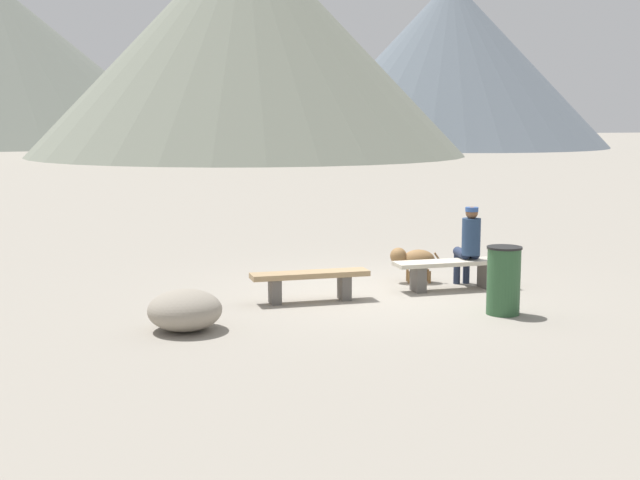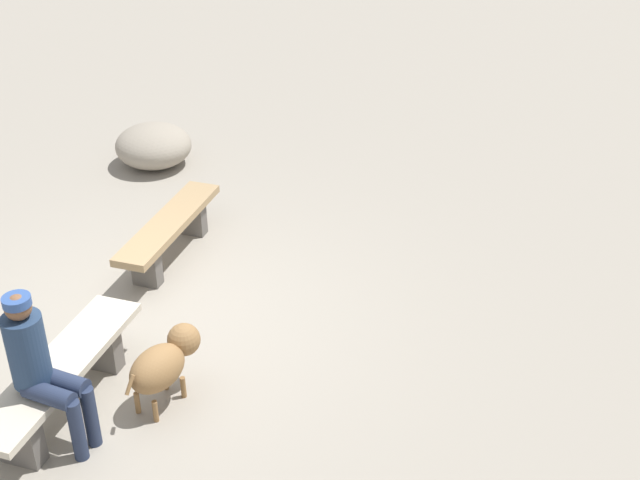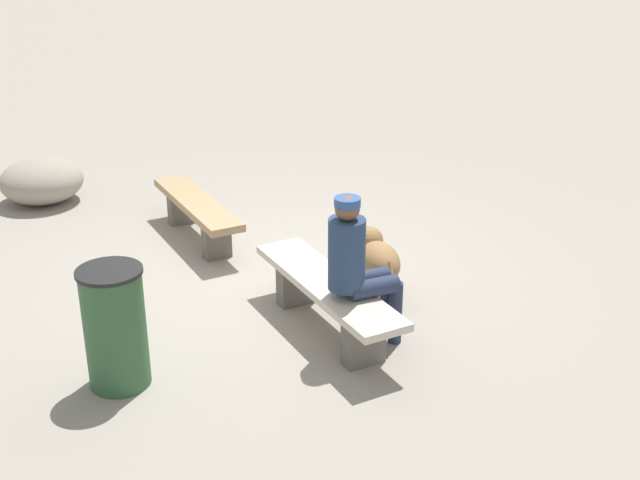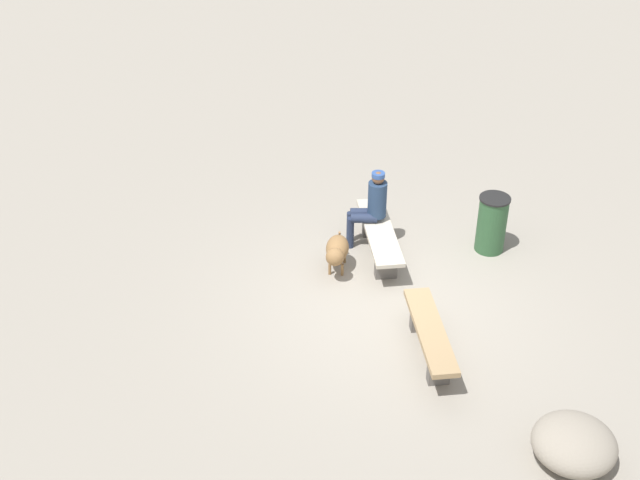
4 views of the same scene
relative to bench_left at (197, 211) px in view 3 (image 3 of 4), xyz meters
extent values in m
cube|color=gray|center=(1.21, 0.24, -0.36)|extent=(210.00, 210.00, 0.06)
cube|color=#605B56|center=(-0.53, 0.04, -0.14)|extent=(0.16, 0.28, 0.37)
cube|color=#605B56|center=(0.53, -0.04, -0.14)|extent=(0.16, 0.28, 0.37)
cube|color=#A3845B|center=(0.00, 0.00, 0.08)|extent=(1.79, 0.48, 0.08)
cube|color=#605B56|center=(1.84, 0.13, -0.12)|extent=(0.18, 0.34, 0.40)
cube|color=#605B56|center=(3.00, 0.05, -0.12)|extent=(0.18, 0.34, 0.40)
cube|color=beige|center=(2.42, 0.09, 0.11)|extent=(1.92, 0.56, 0.06)
cylinder|color=navy|center=(2.73, 0.07, 0.51)|extent=(0.30, 0.30, 0.59)
sphere|color=brown|center=(2.73, 0.07, 0.89)|extent=(0.20, 0.20, 0.20)
cylinder|color=#2D4C8C|center=(2.73, 0.07, 0.94)|extent=(0.21, 0.21, 0.07)
cylinder|color=#232D47|center=(2.84, 0.26, 0.22)|extent=(0.22, 0.43, 0.15)
cylinder|color=#232D47|center=(2.87, 0.46, -0.06)|extent=(0.11, 0.11, 0.54)
cylinder|color=#232D47|center=(2.68, 0.28, 0.22)|extent=(0.22, 0.43, 0.15)
cylinder|color=#232D47|center=(2.71, 0.49, -0.06)|extent=(0.11, 0.11, 0.54)
ellipsoid|color=olive|center=(2.18, 0.81, 0.05)|extent=(0.62, 0.49, 0.35)
sphere|color=olive|center=(1.86, 0.91, 0.12)|extent=(0.28, 0.28, 0.28)
cylinder|color=olive|center=(1.98, 0.77, -0.23)|extent=(0.04, 0.04, 0.20)
cylinder|color=olive|center=(2.04, 0.95, -0.23)|extent=(0.04, 0.04, 0.20)
cylinder|color=olive|center=(2.31, 0.66, -0.23)|extent=(0.04, 0.04, 0.20)
cylinder|color=olive|center=(2.37, 0.85, -0.23)|extent=(0.04, 0.04, 0.20)
cylinder|color=olive|center=(2.47, 0.71, 0.10)|extent=(0.12, 0.07, 0.15)
cylinder|color=#2D5633|center=(2.25, -1.67, 0.13)|extent=(0.46, 0.46, 0.92)
cylinder|color=black|center=(2.25, -1.67, 0.61)|extent=(0.49, 0.49, 0.03)
ellipsoid|color=gray|center=(-2.07, -1.09, -0.06)|extent=(1.31, 1.32, 0.53)
camera|label=1|loc=(-4.08, -11.81, 2.40)|focal=48.34mm
camera|label=2|loc=(6.98, 3.33, 4.33)|focal=47.36mm
camera|label=3|loc=(7.52, -3.21, 3.10)|focal=45.66mm
camera|label=4|loc=(-8.11, 2.99, 7.18)|focal=47.03mm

